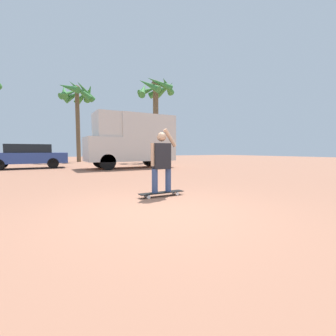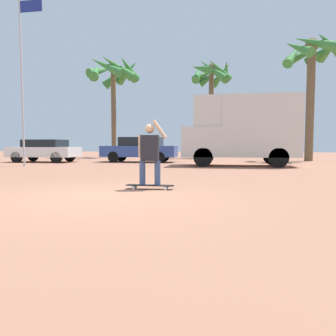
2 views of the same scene
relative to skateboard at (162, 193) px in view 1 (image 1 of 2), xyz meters
name	(u,v)px [view 1 (image 1 of 2)]	position (x,y,z in m)	size (l,w,h in m)	color
ground_plane	(160,211)	(-0.66, -1.17, -0.08)	(80.00, 80.00, 0.00)	#A36B51
skateboard	(162,193)	(0.00, 0.00, 0.00)	(1.13, 0.23, 0.10)	black
person_skateboarder	(161,159)	(0.00, 0.00, 0.82)	(0.68, 0.22, 1.53)	#384C7A
camper_van	(133,139)	(2.62, 8.87, 1.73)	(5.48, 2.09, 3.35)	black
parked_car_blue	(28,156)	(-3.19, 11.52, 0.70)	(4.41, 1.70, 1.48)	black
palm_tree_near_van	(156,95)	(7.13, 14.56, 6.22)	(3.76, 3.77, 7.79)	brown
palm_tree_center_background	(77,96)	(0.75, 18.77, 6.20)	(3.56, 3.60, 7.56)	brown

